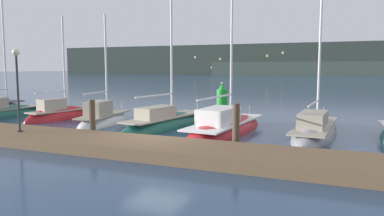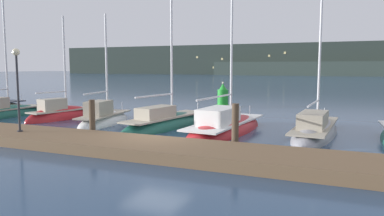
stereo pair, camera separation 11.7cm
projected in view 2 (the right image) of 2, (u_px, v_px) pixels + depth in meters
ground_plane at (156, 145)px, 16.07m from camera, size 400.00×400.00×0.00m
dock at (138, 147)px, 14.65m from camera, size 44.39×2.80×0.45m
mooring_pile_2 at (92, 119)px, 17.44m from camera, size 0.28×0.28×1.82m
mooring_pile_3 at (235, 128)px, 14.72m from camera, size 0.28×0.28×1.91m
sailboat_berth_2 at (1, 115)px, 24.77m from camera, size 1.76×7.17×10.27m
sailboat_berth_3 at (61, 117)px, 23.92m from camera, size 2.35×5.25×7.38m
sailboat_berth_4 at (104, 122)px, 21.91m from camera, size 2.53×5.68×7.08m
sailboat_berth_5 at (165, 126)px, 20.46m from camera, size 2.80×7.52×9.98m
sailboat_berth_6 at (225, 130)px, 19.09m from camera, size 2.80×8.35×12.73m
sailboat_berth_7 at (315, 133)px, 18.36m from camera, size 2.21×8.04×11.19m
channel_buoy at (223, 97)px, 31.04m from camera, size 1.33×1.33×2.08m
dock_lamppost at (17, 76)px, 16.46m from camera, size 0.32×0.32×3.69m
hillside_backdrop at (343, 60)px, 140.01m from camera, size 240.00×23.00×12.22m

